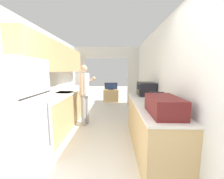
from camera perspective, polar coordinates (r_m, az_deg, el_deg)
The scene contains 13 objects.
wall_left at distance 3.71m, azimuth -25.68°, elevation 6.99°, with size 0.38×7.08×2.50m.
wall_right at distance 3.07m, azimuth 20.33°, elevation 2.26°, with size 0.06×7.08×2.50m.
wall_far_with_doorway at distance 5.88m, azimuth -2.31°, elevation 7.21°, with size 3.10×0.06×2.50m.
counter_left at distance 4.02m, azimuth -19.70°, elevation -7.89°, with size 0.62×3.47×0.93m.
counter_right at distance 2.84m, azimuth 15.35°, elevation -14.35°, with size 0.62×2.24×0.93m.
refrigerator at distance 2.32m, azimuth -35.83°, elevation -10.76°, with size 0.74×0.73×1.69m.
range_oven at distance 5.05m, azimuth -14.99°, elevation -4.42°, with size 0.66×0.75×1.07m.
person at distance 3.89m, azimuth -11.35°, elevation -1.54°, with size 0.53×0.45×1.67m.
suitcase at distance 2.02m, azimuth 20.69°, elevation -6.21°, with size 0.38×0.68×0.26m.
microwave at distance 3.43m, azimuth 14.01°, elevation 0.26°, with size 0.40×0.50×0.31m.
book_stack at distance 2.77m, azimuth 16.24°, elevation -4.29°, with size 0.22×0.29×0.06m.
tv_cabinet at distance 6.80m, azimuth -0.41°, elevation -2.49°, with size 0.74×0.42×0.60m.
television at distance 6.69m, azimuth -0.42°, elevation 1.36°, with size 0.62×0.16×0.34m.
Camera 1 is at (0.39, -1.15, 1.53)m, focal length 22.00 mm.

